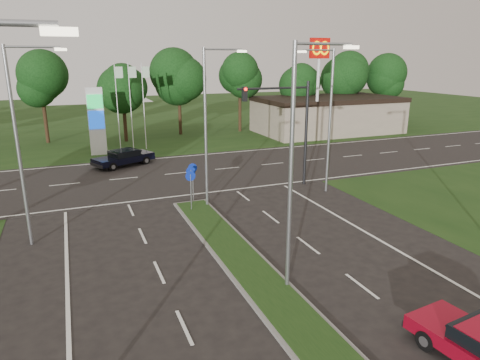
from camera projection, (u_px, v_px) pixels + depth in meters
name	position (u px, v px, depth m)	size (l,w,h in m)	color
verge_far	(117.00, 121.00, 59.76)	(160.00, 50.00, 0.02)	#193411
cross_road	(165.00, 175.00, 32.11)	(160.00, 12.00, 0.02)	black
median_kerb	(294.00, 319.00, 14.25)	(2.00, 26.00, 0.12)	slate
commercial_building	(327.00, 115.00, 50.16)	(16.00, 9.00, 4.00)	gray
streetlight_median_near	(296.00, 157.00, 15.02)	(2.53, 0.22, 9.00)	gray
streetlight_median_far	(209.00, 120.00, 23.94)	(2.53, 0.22, 9.00)	gray
streetlight_left_far	(22.00, 137.00, 18.82)	(2.53, 0.22, 9.00)	gray
streetlight_right_far	(328.00, 114.00, 26.74)	(2.53, 0.22, 9.00)	gray
traffic_signal	(289.00, 118.00, 28.06)	(5.10, 0.42, 7.00)	black
median_signs	(191.00, 178.00, 24.86)	(1.16, 1.76, 2.38)	gray
gas_pylon	(99.00, 119.00, 37.94)	(5.80, 1.26, 8.00)	silver
mcdonalds_sign	(319.00, 63.00, 43.49)	(2.20, 0.47, 10.40)	silver
treeline_far	(130.00, 74.00, 44.48)	(6.00, 6.00, 9.90)	black
navy_sedan	(124.00, 157.00, 34.62)	(5.12, 3.71, 1.30)	black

